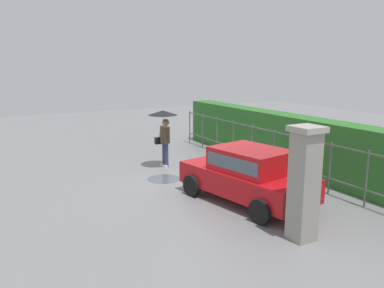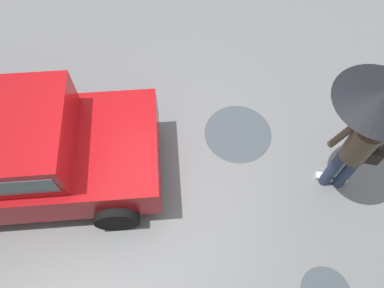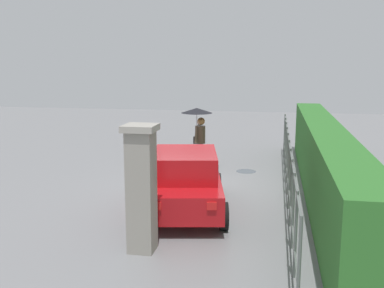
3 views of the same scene
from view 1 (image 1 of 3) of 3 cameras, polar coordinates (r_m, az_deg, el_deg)
ground_plane at (r=12.15m, az=1.65°, el=-5.62°), size 40.00×40.00×0.00m
car at (r=10.30m, az=8.26°, el=-4.27°), size 3.95×2.40×1.48m
pedestrian at (r=13.63m, az=-4.22°, el=2.76°), size 1.03×1.03×2.05m
gate_pillar at (r=8.25m, az=16.26°, el=-5.53°), size 0.60×0.60×2.42m
fence_section at (r=13.17m, az=12.04°, el=-0.79°), size 12.00×0.05×1.50m
hedge_row at (r=13.74m, az=14.92°, el=0.12°), size 12.95×0.90×1.90m
puddle_near at (r=12.49m, az=-4.19°, el=-5.16°), size 1.07×1.07×0.00m
puddle_far at (r=14.54m, az=1.92°, el=-2.69°), size 0.65×0.65×0.00m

